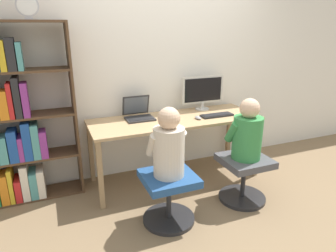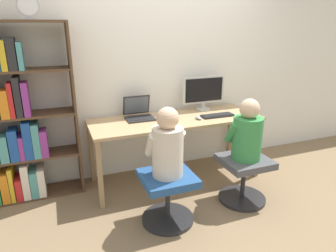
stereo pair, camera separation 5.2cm
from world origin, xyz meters
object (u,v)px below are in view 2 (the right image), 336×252
at_px(office_chair_left, 244,175).
at_px(keyboard, 217,115).
at_px(person_at_laptop, 167,146).
at_px(bookshelf, 17,122).
at_px(desk_clock, 28,6).
at_px(person_at_monitor, 247,133).
at_px(office_chair_right, 168,194).
at_px(desktop_monitor, 204,92).
at_px(laptop, 139,114).

bearing_deg(office_chair_left, keyboard, 89.33).
distance_m(person_at_laptop, bookshelf, 1.57).
xyz_separation_m(office_chair_left, person_at_laptop, (-0.87, -0.04, 0.48)).
distance_m(office_chair_left, desk_clock, 2.63).
relative_size(keyboard, person_at_laptop, 0.61).
bearing_deg(person_at_monitor, office_chair_right, -176.62).
distance_m(keyboard, bookshelf, 2.16).
bearing_deg(person_at_laptop, person_at_monitor, 3.10).
height_order(desktop_monitor, laptop, desktop_monitor).
height_order(office_chair_left, desk_clock, desk_clock).
height_order(person_at_laptop, desk_clock, desk_clock).
height_order(person_at_monitor, person_at_laptop, person_at_laptop).
relative_size(person_at_monitor, person_at_laptop, 0.98).
bearing_deg(bookshelf, person_at_laptop, -36.37).
height_order(keyboard, desk_clock, desk_clock).
xyz_separation_m(keyboard, person_at_monitor, (-0.01, -0.60, -0.02)).
bearing_deg(office_chair_left, laptop, 135.21).
relative_size(desktop_monitor, person_at_monitor, 0.90).
height_order(person_at_monitor, bookshelf, bookshelf).
relative_size(laptop, person_at_laptop, 0.50).
xyz_separation_m(desktop_monitor, desk_clock, (-1.87, -0.12, 0.95)).
xyz_separation_m(desktop_monitor, laptop, (-0.87, -0.07, -0.17)).
relative_size(office_chair_right, desk_clock, 2.27).
height_order(laptop, keyboard, laptop).
bearing_deg(laptop, person_at_laptop, -90.02).
height_order(office_chair_left, office_chair_right, same).
height_order(office_chair_right, desk_clock, desk_clock).
distance_m(laptop, keyboard, 0.92).
bearing_deg(office_chair_right, office_chair_left, 3.11).
bearing_deg(bookshelf, office_chair_left, -22.56).
relative_size(office_chair_left, person_at_monitor, 0.79).
relative_size(desktop_monitor, keyboard, 1.44).
xyz_separation_m(office_chair_left, bookshelf, (-2.14, 0.89, 0.56)).
relative_size(laptop, person_at_monitor, 0.51).
height_order(laptop, person_at_laptop, person_at_laptop).
xyz_separation_m(bookshelf, desk_clock, (0.25, -0.07, 1.09)).
xyz_separation_m(desktop_monitor, bookshelf, (-2.13, -0.05, -0.14)).
height_order(desktop_monitor, person_at_laptop, desktop_monitor).
relative_size(keyboard, person_at_monitor, 0.62).
height_order(desktop_monitor, person_at_monitor, desktop_monitor).
relative_size(desktop_monitor, laptop, 1.78).
relative_size(keyboard, office_chair_left, 0.79).
relative_size(laptop, keyboard, 0.81).
bearing_deg(bookshelf, desktop_monitor, 1.39).
bearing_deg(keyboard, person_at_laptop, -143.65).
bearing_deg(person_at_laptop, bookshelf, 143.63).
xyz_separation_m(person_at_monitor, desk_clock, (-1.88, 0.81, 1.18)).
xyz_separation_m(office_chair_right, person_at_laptop, (0.00, 0.00, 0.48)).
bearing_deg(desk_clock, bookshelf, 164.77).
xyz_separation_m(keyboard, person_at_laptop, (-0.88, -0.65, -0.01)).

